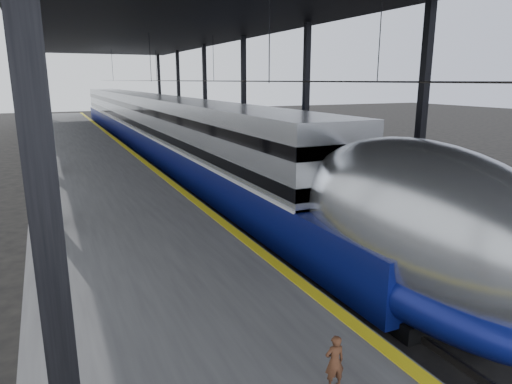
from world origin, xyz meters
TOP-DOWN VIEW (x-y plane):
  - ground at (0.00, 0.00)m, footprint 160.00×160.00m
  - platform at (-3.50, 20.00)m, footprint 6.00×80.00m
  - yellow_strip at (-0.70, 20.00)m, footprint 0.30×80.00m
  - rails at (4.50, 20.00)m, footprint 6.52×80.00m
  - canopy at (1.90, 20.00)m, footprint 18.00×75.00m
  - tgv_train at (2.00, 24.77)m, footprint 3.08×65.20m
  - second_train at (7.00, 36.91)m, footprint 2.64×56.05m
  - child at (-2.10, -5.52)m, footprint 0.34×0.24m

SIDE VIEW (x-z plane):
  - ground at x=0.00m, z-range 0.00..0.00m
  - rails at x=4.50m, z-range 0.00..0.16m
  - platform at x=-3.50m, z-range 0.00..1.00m
  - yellow_strip at x=-0.70m, z-range 1.00..1.01m
  - child at x=-2.10m, z-range 1.00..1.87m
  - second_train at x=7.00m, z-range 0.02..3.66m
  - tgv_train at x=2.00m, z-range -0.14..4.27m
  - canopy at x=1.90m, z-range 4.38..13.85m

